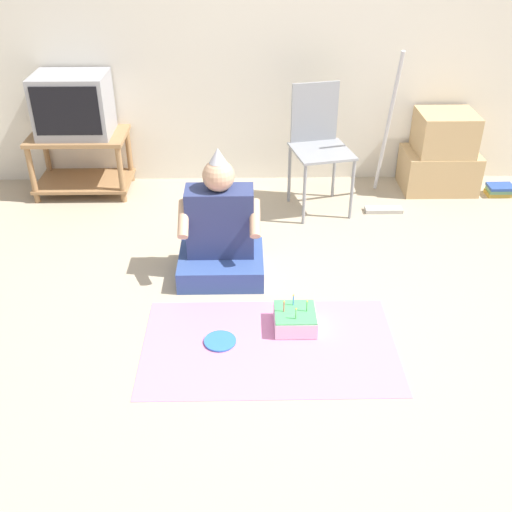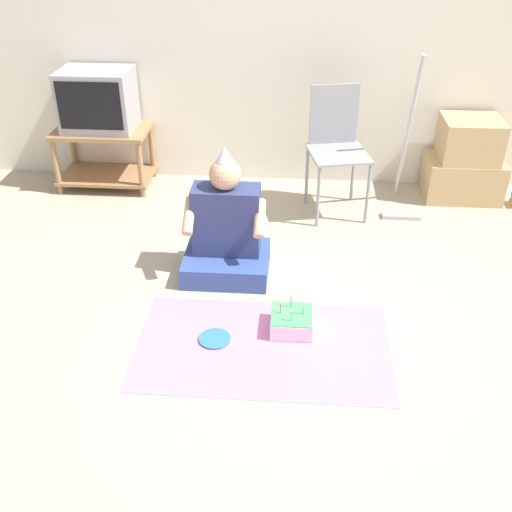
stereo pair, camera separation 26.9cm
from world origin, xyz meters
The scene contains 12 objects.
ground_plane centered at (0.00, 0.00, 0.00)m, with size 16.00×16.00×0.00m, color tan.
wall_back centered at (0.00, 2.29, 1.27)m, with size 6.40×0.06×2.55m.
tv_stand centered at (-1.62, 2.03, 0.29)m, with size 0.74×0.46×0.48m.
tv centered at (-1.62, 2.03, 0.71)m, with size 0.54×0.41×0.46m.
folding_chair centered at (0.20, 1.75, 0.53)m, with size 0.48×0.50×0.91m.
cardboard_box_stack centered at (1.22, 2.02, 0.29)m, with size 0.58×0.40×0.63m.
dust_mop centered at (0.71, 1.72, 0.34)m, with size 0.28×0.42×1.19m.
book_pile centered at (1.68, 1.89, 0.04)m, with size 0.20×0.14×0.08m.
person_seated centered at (-0.49, 0.80, 0.27)m, with size 0.53×0.45×0.83m.
party_cloth centered at (-0.22, 0.07, 0.00)m, with size 1.35×0.80×0.01m.
birthday_cake centered at (-0.07, 0.23, 0.06)m, with size 0.23×0.23×0.17m.
paper_plate centered at (-0.48, 0.10, 0.01)m, with size 0.17×0.17×0.01m.
Camera 1 is at (-0.33, -2.40, 2.09)m, focal length 42.00 mm.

